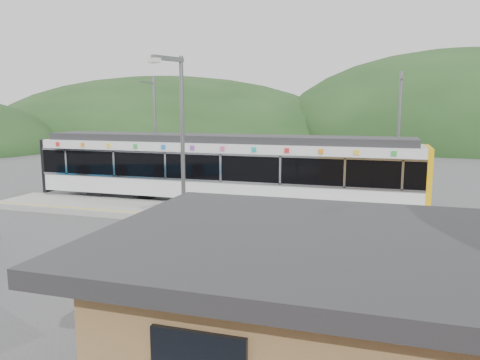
# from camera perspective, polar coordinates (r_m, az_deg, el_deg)

# --- Properties ---
(ground) EXTENTS (120.00, 120.00, 0.00)m
(ground) POSITION_cam_1_polar(r_m,az_deg,el_deg) (18.91, -3.04, -7.09)
(ground) COLOR #4C4C4F
(ground) RESTS_ON ground
(hills) EXTENTS (146.00, 149.00, 26.00)m
(hills) POSITION_cam_1_polar(r_m,az_deg,el_deg) (22.94, 16.45, -4.58)
(hills) COLOR #1E3D19
(hills) RESTS_ON ground
(platform) EXTENTS (26.00, 3.20, 0.30)m
(platform) POSITION_cam_1_polar(r_m,az_deg,el_deg) (21.90, -0.06, -4.44)
(platform) COLOR #9E9E99
(platform) RESTS_ON ground
(yellow_line) EXTENTS (26.00, 0.10, 0.01)m
(yellow_line) POSITION_cam_1_polar(r_m,az_deg,el_deg) (20.66, -1.13, -4.82)
(yellow_line) COLOR yellow
(yellow_line) RESTS_ON platform
(train) EXTENTS (20.44, 3.01, 3.74)m
(train) POSITION_cam_1_polar(r_m,az_deg,el_deg) (24.64, -2.28, 1.58)
(train) COLOR black
(train) RESTS_ON ground
(catenary_mast_west) EXTENTS (0.18, 1.80, 7.00)m
(catenary_mast_west) POSITION_cam_1_polar(r_m,az_deg,el_deg) (28.90, -10.35, 5.68)
(catenary_mast_west) COLOR slate
(catenary_mast_west) RESTS_ON ground
(catenary_mast_east) EXTENTS (0.18, 1.80, 7.00)m
(catenary_mast_east) POSITION_cam_1_polar(r_m,az_deg,el_deg) (25.67, 18.73, 4.96)
(catenary_mast_east) COLOR slate
(catenary_mast_east) RESTS_ON ground
(station_shelter) EXTENTS (9.20, 6.20, 3.00)m
(station_shelter) POSITION_cam_1_polar(r_m,az_deg,el_deg) (8.85, 14.16, -15.80)
(station_shelter) COLOR olive
(station_shelter) RESTS_ON ground
(lamp_post) EXTENTS (0.51, 1.20, 6.61)m
(lamp_post) POSITION_cam_1_polar(r_m,az_deg,el_deg) (13.41, -7.22, 3.37)
(lamp_post) COLOR slate
(lamp_post) RESTS_ON ground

